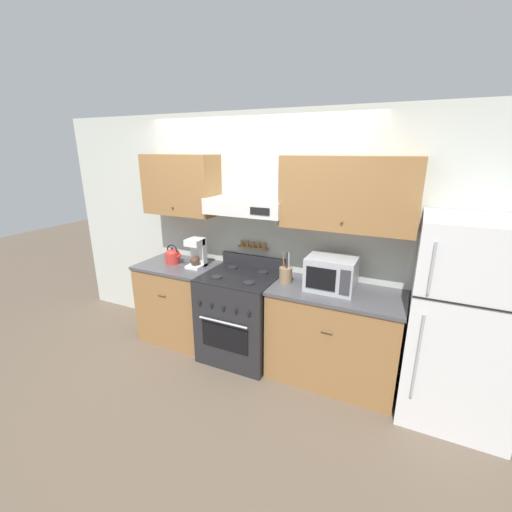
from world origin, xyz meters
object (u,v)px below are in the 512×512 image
(refrigerator, at_px, (464,324))
(utensil_crock, at_px, (286,275))
(coffee_maker, at_px, (197,253))
(stove_range, at_px, (241,316))
(tea_kettle, at_px, (173,256))
(microwave, at_px, (331,273))

(refrigerator, height_order, utensil_crock, refrigerator)
(refrigerator, distance_m, utensil_crock, 1.54)
(coffee_maker, relative_size, utensil_crock, 1.05)
(stove_range, xyz_separation_m, coffee_maker, (-0.57, 0.06, 0.62))
(utensil_crock, bearing_deg, tea_kettle, -180.00)
(tea_kettle, xyz_separation_m, coffee_maker, (0.32, 0.03, 0.07))
(stove_range, distance_m, tea_kettle, 1.04)
(stove_range, bearing_deg, refrigerator, -0.34)
(stove_range, distance_m, microwave, 1.11)
(utensil_crock, bearing_deg, refrigerator, -1.88)
(stove_range, relative_size, refrigerator, 0.62)
(stove_range, distance_m, refrigerator, 2.05)
(refrigerator, distance_m, microwave, 1.12)
(stove_range, bearing_deg, microwave, 3.46)
(microwave, bearing_deg, tea_kettle, -179.44)
(stove_range, height_order, tea_kettle, tea_kettle)
(microwave, bearing_deg, utensil_crock, -177.68)
(microwave, height_order, utensil_crock, microwave)
(coffee_maker, bearing_deg, tea_kettle, -175.20)
(tea_kettle, xyz_separation_m, microwave, (1.82, 0.02, 0.07))
(stove_range, relative_size, microwave, 2.39)
(stove_range, relative_size, coffee_maker, 3.29)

